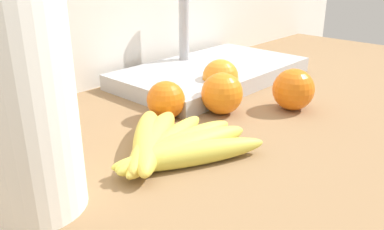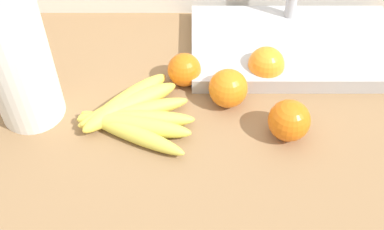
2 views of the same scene
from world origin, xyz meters
name	(u,v)px [view 1 (image 1 of 2)]	position (x,y,z in m)	size (l,w,h in m)	color
wall_back	(85,177)	(0.00, 0.35, 0.65)	(2.21, 0.06, 1.30)	silver
banana_bunch	(170,145)	(-0.08, -0.03, 0.88)	(0.22, 0.22, 0.04)	#D6CC4C
orange_front	(222,94)	(0.10, 0.03, 0.90)	(0.07, 0.07, 0.07)	orange
orange_right	(293,89)	(0.20, -0.06, 0.90)	(0.08, 0.08, 0.08)	orange
orange_back_right	(220,77)	(0.18, 0.09, 0.90)	(0.07, 0.07, 0.07)	orange
orange_back_left	(166,100)	(0.02, 0.08, 0.90)	(0.07, 0.07, 0.07)	orange
paper_towel_roll	(19,104)	(-0.27, 0.00, 0.99)	(0.12, 0.12, 0.28)	white
sink_basin	(211,71)	(0.25, 0.18, 0.89)	(0.43, 0.25, 0.21)	#B7BABF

